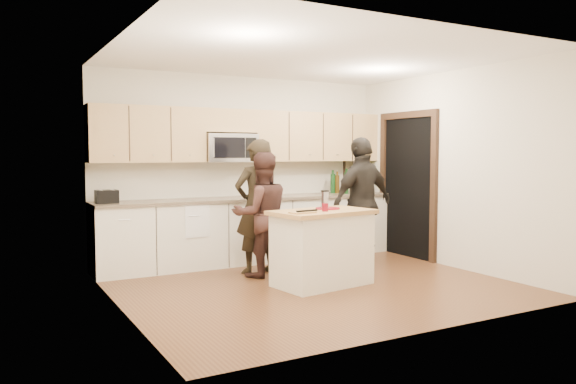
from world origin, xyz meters
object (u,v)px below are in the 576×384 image
island (322,247)px  toaster (107,197)px  woman_left (257,207)px  woman_center (262,215)px  woman_right (362,203)px

island → toaster: 2.81m
toaster → woman_left: (1.76, -0.74, -0.15)m
island → woman_center: bearing=110.0°
island → woman_right: 1.30m
toaster → island: bearing=-38.9°
toaster → woman_center: size_ratio=0.17×
toaster → woman_right: woman_right is taller
woman_right → island: bearing=20.3°
woman_center → woman_left: bearing=-92.6°
island → woman_left: woman_left is taller
toaster → woman_center: woman_center is taller
island → woman_left: bearing=103.1°
woman_left → toaster: bearing=-26.7°
toaster → woman_left: woman_left is taller
island → toaster: size_ratio=4.74×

